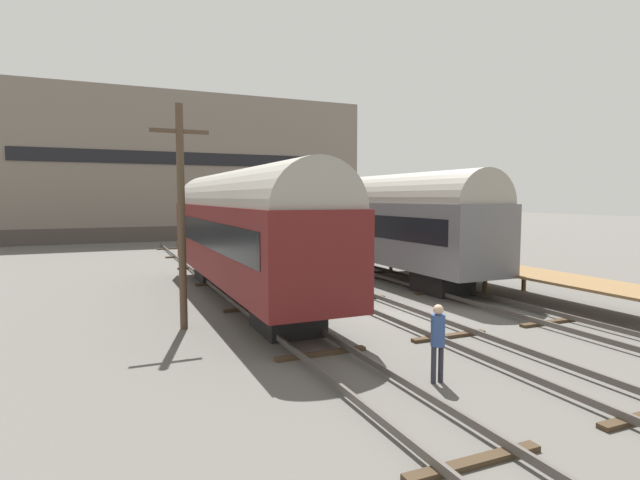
{
  "coord_description": "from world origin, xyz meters",
  "views": [
    {
      "loc": [
        -9.49,
        -14.94,
        4.23
      ],
      "look_at": [
        0.0,
        6.73,
        2.2
      ],
      "focal_mm": 28.0,
      "sensor_mm": 36.0,
      "label": 1
    }
  ],
  "objects_px": {
    "train_car_grey": "(379,219)",
    "person_worker": "(438,336)",
    "train_car_maroon": "(243,227)",
    "bench": "(453,249)",
    "utility_pole": "(181,213)"
  },
  "relations": [
    {
      "from": "person_worker",
      "to": "utility_pole",
      "type": "height_order",
      "value": "utility_pole"
    },
    {
      "from": "person_worker",
      "to": "utility_pole",
      "type": "xyz_separation_m",
      "value": [
        -4.58,
        7.16,
        2.63
      ]
    },
    {
      "from": "train_car_grey",
      "to": "train_car_maroon",
      "type": "distance_m",
      "value": 9.13
    },
    {
      "from": "person_worker",
      "to": "utility_pole",
      "type": "relative_size",
      "value": 0.25
    },
    {
      "from": "bench",
      "to": "utility_pole",
      "type": "relative_size",
      "value": 0.2
    },
    {
      "from": "train_car_maroon",
      "to": "utility_pole",
      "type": "relative_size",
      "value": 2.28
    },
    {
      "from": "bench",
      "to": "person_worker",
      "type": "bearing_deg",
      "value": -129.84
    },
    {
      "from": "train_car_maroon",
      "to": "bench",
      "type": "bearing_deg",
      "value": 2.19
    },
    {
      "from": "train_car_grey",
      "to": "person_worker",
      "type": "height_order",
      "value": "train_car_grey"
    },
    {
      "from": "train_car_grey",
      "to": "utility_pole",
      "type": "height_order",
      "value": "utility_pole"
    },
    {
      "from": "train_car_maroon",
      "to": "person_worker",
      "type": "distance_m",
      "value": 11.16
    },
    {
      "from": "train_car_maroon",
      "to": "utility_pole",
      "type": "height_order",
      "value": "utility_pole"
    },
    {
      "from": "train_car_maroon",
      "to": "bench",
      "type": "height_order",
      "value": "train_car_maroon"
    },
    {
      "from": "train_car_maroon",
      "to": "utility_pole",
      "type": "distance_m",
      "value": 4.8
    },
    {
      "from": "train_car_grey",
      "to": "person_worker",
      "type": "bearing_deg",
      "value": -115.47
    }
  ]
}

